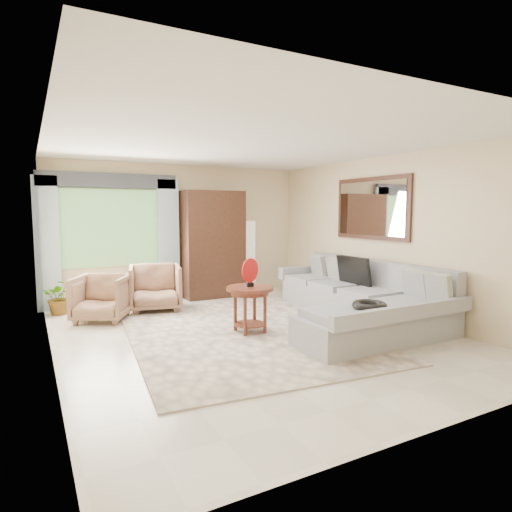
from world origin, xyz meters
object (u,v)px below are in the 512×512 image
coffee_table (250,309)px  armchair_right (155,288)px  floor_lamp (247,257)px  sectional_sofa (360,304)px  tv_screen (354,271)px  armoire (213,244)px  potted_plant (60,297)px  armchair_left (102,298)px

coffee_table → armchair_right: size_ratio=0.76×
armchair_right → floor_lamp: floor_lamp is taller
sectional_sofa → tv_screen: tv_screen is taller
sectional_sofa → tv_screen: (0.27, 0.46, 0.44)m
coffee_table → armoire: bearing=78.3°
tv_screen → coffee_table: size_ratio=1.12×
tv_screen → armoire: armoire is taller
tv_screen → armchair_right: tv_screen is taller
sectional_sofa → armoire: 3.24m
coffee_table → armchair_right: armchair_right is taller
coffee_table → tv_screen: bearing=6.1°
sectional_sofa → potted_plant: sectional_sofa is taller
sectional_sofa → tv_screen: size_ratio=4.68×
coffee_table → armchair_left: (-1.72, 1.71, 0.01)m
coffee_table → floor_lamp: size_ratio=0.44×
sectional_sofa → armchair_left: bearing=150.9°
sectional_sofa → armoire: size_ratio=1.65×
sectional_sofa → floor_lamp: floor_lamp is taller
sectional_sofa → potted_plant: 4.88m
coffee_table → potted_plant: bearing=132.2°
potted_plant → tv_screen: bearing=-27.8°
tv_screen → armoire: 2.88m
armchair_right → potted_plant: armchair_right is taller
floor_lamp → armchair_right: bearing=-161.8°
armoire → coffee_table: bearing=-101.7°
tv_screen → floor_lamp: floor_lamp is taller
armchair_left → armchair_right: size_ratio=0.91×
sectional_sofa → armchair_left: (-3.50, 1.95, 0.08)m
armchair_right → potted_plant: (-1.47, 0.48, -0.10)m
coffee_table → armchair_left: 2.42m
armchair_left → floor_lamp: size_ratio=0.53×
sectional_sofa → armoire: (-1.23, 2.90, 0.77)m
coffee_table → floor_lamp: 3.06m
armchair_left → armchair_right: (0.93, 0.31, 0.04)m
coffee_table → armchair_right: bearing=111.5°
tv_screen → armoire: (-1.50, 2.44, 0.33)m
sectional_sofa → tv_screen: bearing=59.9°
coffee_table → armchair_left: size_ratio=0.83×
tv_screen → armchair_left: size_ratio=0.94×
tv_screen → armoire: size_ratio=0.35×
tv_screen → potted_plant: bearing=152.2°
sectional_sofa → tv_screen: 0.69m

